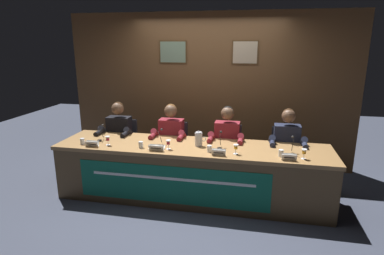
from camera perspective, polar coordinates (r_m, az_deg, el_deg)
ground_plane at (r=4.62m, az=0.00°, el=-12.19°), size 12.00×12.00×0.00m
wall_back_panelled at (r=5.55m, az=2.93°, el=6.60°), size 4.89×0.14×2.60m
conference_table at (r=4.29m, az=-0.40°, el=-6.64°), size 3.69×0.87×0.76m
chair_far_left at (r=5.36m, az=-12.09°, el=-3.60°), size 0.44×0.45×0.89m
panelist_far_left at (r=5.11m, az=-13.14°, el=-1.34°), size 0.51×0.48×1.22m
nameplate_far_left at (r=4.47m, az=-17.41°, el=-2.78°), size 0.18×0.06×0.08m
juice_glass_far_left at (r=4.46m, az=-14.80°, el=-2.00°), size 0.06×0.06×0.12m
water_cup_far_left at (r=4.61m, az=-18.95°, el=-2.40°), size 0.06×0.06×0.08m
microphone_far_left at (r=4.70m, az=-15.98°, el=-1.36°), size 0.06×0.17×0.22m
chair_center_left at (r=5.09m, az=-3.28°, el=-4.28°), size 0.44×0.45×0.89m
panelist_center_left at (r=4.83m, az=-3.94°, el=-1.94°), size 0.51×0.48×1.22m
nameplate_center_left at (r=4.13m, az=-6.38°, el=-3.63°), size 0.20×0.06×0.08m
juice_glass_center_left at (r=4.16m, az=-4.25°, el=-2.75°), size 0.06×0.06×0.12m
water_cup_center_left at (r=4.27m, az=-9.10°, el=-3.10°), size 0.06×0.06×0.08m
microphone_center_left at (r=4.32m, az=-5.75°, el=-2.26°), size 0.06×0.17×0.22m
chair_center_right at (r=4.95m, az=6.28°, el=-4.91°), size 0.44×0.45×0.89m
panelist_center_right at (r=4.68m, az=6.14°, el=-2.54°), size 0.51×0.48×1.22m
nameplate_center_right at (r=3.95m, az=4.77°, el=-4.43°), size 0.17×0.06×0.08m
juice_glass_center_right at (r=4.01m, az=7.81°, el=-3.54°), size 0.06×0.06×0.12m
water_cup_center_right at (r=4.07m, az=3.12°, el=-3.85°), size 0.06×0.06×0.08m
microphone_center_right at (r=4.20m, az=5.01°, el=-2.75°), size 0.06×0.17×0.22m
chair_far_right at (r=4.96m, az=16.12°, el=-5.42°), size 0.44×0.45×0.89m
panelist_far_right at (r=4.68m, az=16.53°, el=-3.07°), size 0.51×0.48×1.22m
nameplate_far_right at (r=3.95m, az=16.93°, el=-5.07°), size 0.17×0.06×0.08m
juice_glass_far_right at (r=4.03m, az=19.35°, el=-4.16°), size 0.06×0.06×0.12m
water_cup_far_right at (r=4.05m, az=15.57°, el=-4.48°), size 0.06×0.06×0.08m
microphone_far_right at (r=4.16m, az=17.50°, el=-3.59°), size 0.06×0.17×0.22m
water_pitcher_central at (r=4.28m, az=1.22°, el=-2.05°), size 0.15×0.10×0.21m
document_stack_center_left at (r=4.25m, az=-6.27°, el=-3.57°), size 0.24×0.19×0.01m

